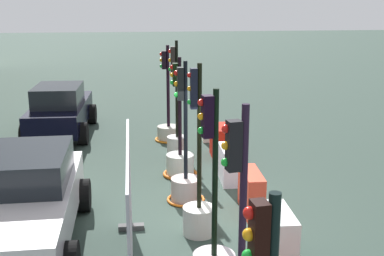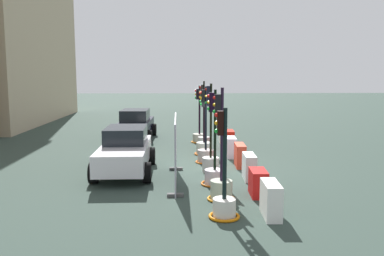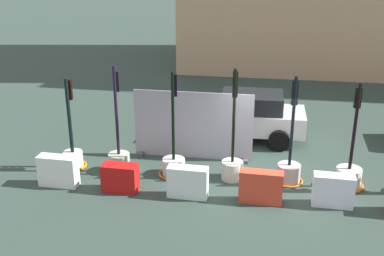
% 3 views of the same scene
% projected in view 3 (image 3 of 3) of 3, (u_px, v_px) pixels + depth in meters
% --- Properties ---
extents(ground_plane, '(120.00, 120.00, 0.00)m').
position_uv_depth(ground_plane, '(261.00, 180.00, 14.13)').
color(ground_plane, '#304039').
extents(traffic_light_0, '(0.80, 0.80, 2.81)m').
position_uv_depth(traffic_light_0, '(73.00, 151.00, 14.80)').
color(traffic_light_0, silver).
rests_on(traffic_light_0, ground_plane).
extents(traffic_light_1, '(0.82, 0.82, 3.25)m').
position_uv_depth(traffic_light_1, '(119.00, 156.00, 14.51)').
color(traffic_light_1, '#ADB9A0').
rests_on(traffic_light_1, ground_plane).
extents(traffic_light_2, '(0.92, 0.92, 3.13)m').
position_uv_depth(traffic_light_2, '(174.00, 160.00, 14.32)').
color(traffic_light_2, silver).
rests_on(traffic_light_2, ground_plane).
extents(traffic_light_3, '(0.62, 0.62, 3.28)m').
position_uv_depth(traffic_light_3, '(232.00, 161.00, 14.03)').
color(traffic_light_3, silver).
rests_on(traffic_light_3, ground_plane).
extents(traffic_light_4, '(0.85, 0.85, 3.12)m').
position_uv_depth(traffic_light_4, '(289.00, 166.00, 13.89)').
color(traffic_light_4, '#BCA9A5').
rests_on(traffic_light_4, ground_plane).
extents(traffic_light_5, '(0.89, 0.89, 3.02)m').
position_uv_depth(traffic_light_5, '(349.00, 173.00, 13.64)').
color(traffic_light_5, silver).
rests_on(traffic_light_5, ground_plane).
extents(construction_barrier_0, '(1.11, 0.43, 0.89)m').
position_uv_depth(construction_barrier_0, '(58.00, 171.00, 13.70)').
color(construction_barrier_0, white).
rests_on(construction_barrier_0, ground_plane).
extents(construction_barrier_1, '(0.99, 0.51, 0.78)m').
position_uv_depth(construction_barrier_1, '(120.00, 178.00, 13.43)').
color(construction_barrier_1, '#B51412').
rests_on(construction_barrier_1, ground_plane).
extents(construction_barrier_2, '(1.10, 0.42, 0.88)m').
position_uv_depth(construction_barrier_2, '(188.00, 182.00, 13.08)').
color(construction_barrier_2, silver).
rests_on(construction_barrier_2, ground_plane).
extents(construction_barrier_3, '(1.15, 0.40, 0.89)m').
position_uv_depth(construction_barrier_3, '(261.00, 187.00, 12.82)').
color(construction_barrier_3, red).
rests_on(construction_barrier_3, ground_plane).
extents(construction_barrier_4, '(1.06, 0.44, 0.87)m').
position_uv_depth(construction_barrier_4, '(333.00, 190.00, 12.65)').
color(construction_barrier_4, silver).
rests_on(construction_barrier_4, ground_plane).
extents(car_white_van, '(4.50, 2.08, 1.65)m').
position_uv_depth(car_white_van, '(242.00, 116.00, 16.82)').
color(car_white_van, silver).
rests_on(car_white_van, ground_plane).
extents(site_fence_panel, '(3.74, 0.50, 2.18)m').
position_uv_depth(site_fence_panel, '(193.00, 127.00, 15.24)').
color(site_fence_panel, '#9B99A8').
rests_on(site_fence_panel, ground_plane).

